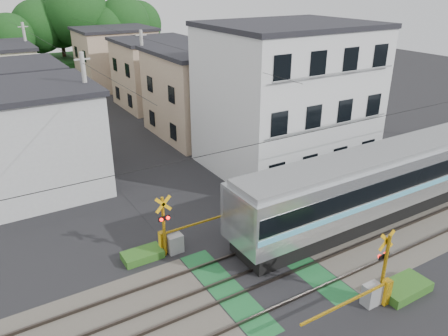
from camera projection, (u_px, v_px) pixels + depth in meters
ground at (264, 276)px, 18.75m from camera, size 120.00×120.00×0.00m
track_bed at (264, 275)px, 18.73m from camera, size 120.00×120.00×0.14m
crossing_signal_near at (375, 289)px, 16.83m from camera, size 4.74×0.65×3.09m
crossing_signal_far at (173, 239)px, 20.10m from camera, size 4.74×0.65×3.09m
apartment_block at (286, 97)px, 28.38m from camera, size 10.20×8.36×9.30m
houses_row at (92, 85)px, 37.89m from camera, size 22.07×31.35×6.80m
tree_hill at (39, 35)px, 54.57m from camera, size 40.00×12.30×11.52m
catenary at (372, 168)px, 20.16m from camera, size 60.00×5.04×7.00m
utility_poles at (84, 83)px, 34.65m from camera, size 7.90×42.00×8.00m
pedestrian at (72, 96)px, 44.47m from camera, size 0.62×0.46×1.56m
weed_patches at (298, 260)px, 19.44m from camera, size 10.25×8.80×0.40m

